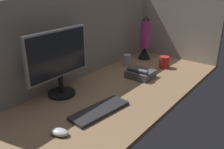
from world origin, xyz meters
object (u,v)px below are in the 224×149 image
Objects in this scene: monitor at (58,60)px; keyboard at (100,110)px; lava_lamp at (145,41)px; mug_red_plastic at (164,62)px; desk_phone at (140,73)px; mug_steel at (127,60)px; mouse at (59,132)px.

keyboard is (-1.57, -34.93, -23.09)cm from monitor.
lava_lamp is (98.62, -4.58, -7.40)cm from monitor.
desk_phone is at bearing 171.47° from mug_red_plastic.
keyboard is at bearing -156.54° from mug_steel.
monitor reaches higher than lava_lamp.
mug_red_plastic is (89.20, 4.26, 3.92)cm from keyboard.
mug_red_plastic is 1.03× the size of mug_steel.
mug_red_plastic reaches higher than mouse.
monitor is at bearing 155.35° from desk_phone.
mouse is 0.98× the size of mug_red_plastic.
monitor is at bearing 160.71° from mug_red_plastic.
monitor is 4.74× the size of mug_red_plastic.
monitor is 99.00cm from lava_lamp.
mouse is 0.24× the size of lava_lamp.
mouse is at bearing -175.07° from desk_phone.
monitor reaches higher than mug_steel.
keyboard is 89.39cm from mug_red_plastic.
desk_phone is (58.29, 8.89, 2.19)cm from keyboard.
desk_phone is (-41.89, -21.45, -13.51)cm from lava_lamp.
lava_lamp is at bearing -4.76° from mug_steel.
lava_lamp is (128.96, 28.96, 14.99)cm from mouse.
mug_red_plastic is at bearing -16.84° from mouse.
mug_red_plastic is at bearing -8.53° from desk_phone.
mug_red_plastic is (117.97, 2.88, 3.22)cm from mouse.
desk_phone is (-16.50, -23.56, -1.60)cm from mug_steel.
lava_lamp is (10.98, 26.08, 11.78)cm from mug_red_plastic.
mug_steel is (74.79, 32.46, 3.79)cm from keyboard.
mug_red_plastic is at bearing -62.92° from mug_steel.
desk_phone is (56.72, -26.03, -20.90)cm from monitor.
keyboard is 105.85cm from lava_lamp.
lava_lamp reaches higher than desk_phone.
keyboard is at bearing -92.57° from monitor.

